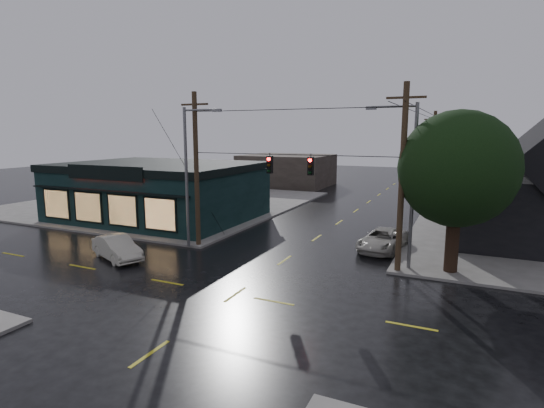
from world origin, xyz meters
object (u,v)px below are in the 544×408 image
at_px(utility_pole_nw, 199,246).
at_px(sedan_cream, 117,248).
at_px(corner_tree, 457,169).
at_px(utility_pole_ne, 397,272).
at_px(suv_silver, 383,240).

xyz_separation_m(utility_pole_nw, sedan_cream, (-2.81, -4.50, 0.71)).
xyz_separation_m(corner_tree, utility_pole_nw, (-15.64, -1.00, -5.68)).
distance_m(corner_tree, sedan_cream, 19.88).
relative_size(corner_tree, utility_pole_nw, 0.85).
bearing_deg(sedan_cream, corner_tree, -50.13).
bearing_deg(utility_pole_ne, corner_tree, 20.74).
xyz_separation_m(utility_pole_ne, suv_silver, (-1.55, 4.23, 0.69)).
relative_size(utility_pole_nw, sedan_cream, 2.35).
height_order(corner_tree, utility_pole_nw, corner_tree).
xyz_separation_m(corner_tree, utility_pole_ne, (-2.64, -1.00, -5.68)).
bearing_deg(sedan_cream, suv_silver, -35.25).
bearing_deg(utility_pole_ne, sedan_cream, -164.12).
bearing_deg(utility_pole_ne, utility_pole_nw, 180.00).
bearing_deg(utility_pole_nw, utility_pole_ne, 0.00).
height_order(utility_pole_nw, sedan_cream, utility_pole_nw).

